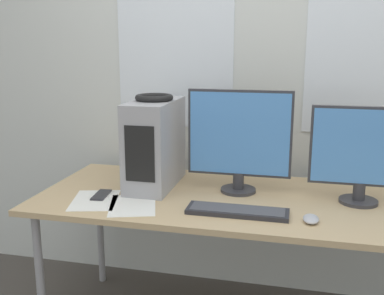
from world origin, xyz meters
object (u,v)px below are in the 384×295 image
Objects in this scene: pc_tower at (155,144)px; mouse at (311,219)px; cell_phone at (101,195)px; monitor_right_near at (362,153)px; monitor_main at (239,139)px; keyboard at (237,211)px; headphones at (154,97)px.

mouse is at bearing -22.83° from pc_tower.
pc_tower is 0.38m from cell_phone.
cell_phone is at bearing -132.02° from pc_tower.
mouse is at bearing -127.35° from monitor_right_near.
monitor_main is (0.44, -0.01, 0.05)m from pc_tower.
pc_tower is 0.61m from keyboard.
pc_tower is 0.45m from monitor_main.
monitor_right_near is 2.96× the size of cell_phone.
pc_tower is at bearing 157.17° from mouse.
headphones is at bearing 90.00° from pc_tower.
cell_phone is (-0.69, 0.08, -0.01)m from keyboard.
mouse is 0.67× the size of cell_phone.
cell_phone is (-0.21, -0.23, -0.22)m from pc_tower.
monitor_main reaches higher than headphones.
monitor_main is 0.74m from cell_phone.
monitor_main is at bearing 176.51° from monitor_right_near.
headphones is at bearing 157.12° from mouse.
monitor_main is 4.84× the size of mouse.
monitor_right_near is (1.02, -0.04, 0.02)m from pc_tower.
keyboard is 0.32m from mouse.
monitor_main is at bearing -0.96° from pc_tower.
pc_tower reaches higher than keyboard.
pc_tower is 0.89m from mouse.
monitor_main is at bearing 96.95° from keyboard.
headphones reaches higher than mouse.
keyboard is 4.21× the size of mouse.
monitor_main is at bearing 12.77° from cell_phone.
monitor_main is 0.58m from monitor_right_near.
mouse reaches higher than cell_phone.
monitor_right_near is at bearing 2.55° from cell_phone.
cell_phone is at bearing 174.10° from mouse.
mouse is (0.80, -0.34, -0.46)m from headphones.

